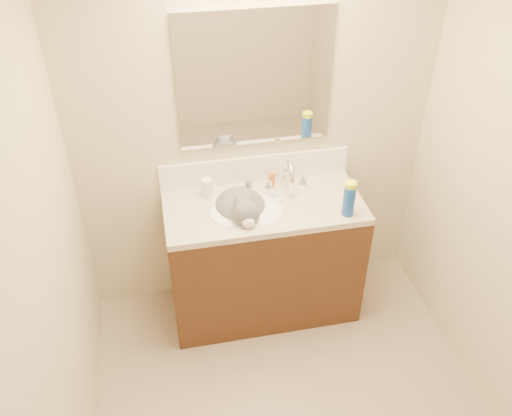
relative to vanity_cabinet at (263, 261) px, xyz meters
name	(u,v)px	position (x,y,z in m)	size (l,w,h in m)	color
room_shell	(319,219)	(0.00, -0.97, 1.08)	(2.24, 2.54, 2.52)	beige
vanity_cabinet	(263,261)	(0.00, 0.00, 0.00)	(1.20, 0.55, 0.82)	#402211
counter_slab	(264,207)	(0.00, 0.00, 0.43)	(1.20, 0.55, 0.04)	beige
basin	(246,219)	(-0.12, -0.03, 0.38)	(0.45, 0.36, 0.14)	white
faucet	(288,177)	(0.18, 0.14, 0.54)	(0.28, 0.20, 0.21)	silver
cat	(242,210)	(-0.14, 0.00, 0.43)	(0.37, 0.45, 0.34)	#585558
backsplash	(255,169)	(0.00, 0.26, 0.54)	(1.20, 0.02, 0.18)	white
mirror	(255,80)	(0.00, 0.26, 1.13)	(0.90, 0.02, 0.80)	white
pill_bottle	(207,188)	(-0.32, 0.16, 0.51)	(0.07, 0.07, 0.12)	white
pill_label	(207,190)	(-0.32, 0.16, 0.49)	(0.06, 0.06, 0.04)	orange
silver_jar	(249,184)	(-0.05, 0.19, 0.48)	(0.05, 0.05, 0.06)	#B7B7BC
amber_bottle	(272,179)	(0.09, 0.19, 0.50)	(0.04, 0.04, 0.09)	#CC5E18
toothbrush	(275,196)	(0.08, 0.07, 0.46)	(0.02, 0.15, 0.01)	white
toothbrush_head	(275,195)	(0.08, 0.07, 0.46)	(0.01, 0.03, 0.01)	#62A6D1
spray_can	(349,201)	(0.46, -0.19, 0.55)	(0.07, 0.07, 0.19)	#16459E
spray_cap	(351,185)	(0.46, -0.19, 0.65)	(0.07, 0.07, 0.04)	#D1E818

